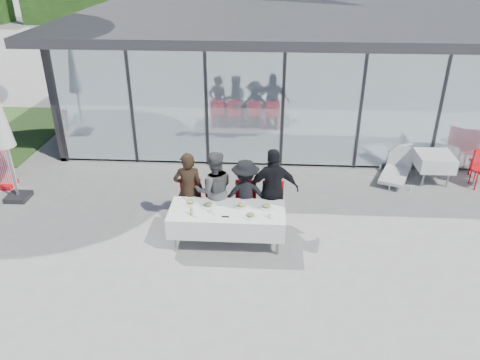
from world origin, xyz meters
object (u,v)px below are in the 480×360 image
diner_chair_a (190,199)px  juice_bottle (192,211)px  dining_table (227,219)px  plate_a (190,202)px  plate_c (242,205)px  diner_b (214,190)px  diner_chair_d (273,202)px  diner_chair_c (246,201)px  diner_c (245,194)px  plate_d (267,207)px  plate_b (208,205)px  lounger (397,169)px  spare_table_right (434,161)px  folded_eyeglasses (225,217)px  plate_extra (250,215)px  diner_d (273,190)px  diner_a (189,190)px  diner_chair_b (215,200)px  spare_chair_a (480,166)px

diner_chair_a → juice_bottle: bearing=-78.8°
dining_table → plate_a: size_ratio=7.83×
plate_c → diner_b: bearing=141.9°
dining_table → diner_chair_d: diner_chair_d is taller
diner_chair_a → diner_chair_c: (1.17, 0.00, 0.00)m
diner_c → diner_chair_a: bearing=-13.5°
diner_chair_a → plate_d: (1.62, -0.61, 0.24)m
plate_b → lounger: plate_b is taller
diner_chair_c → spare_table_right: size_ratio=1.13×
plate_a → spare_table_right: plate_a is taller
diner_c → folded_eyeglasses: size_ratio=10.91×
dining_table → plate_extra: plate_extra is taller
folded_eyeglasses → spare_table_right: (4.90, 3.26, -0.20)m
diner_d → plate_c: diner_d is taller
diner_chair_c → diner_d: diner_d is taller
plate_c → folded_eyeglasses: (-0.29, -0.41, -0.02)m
diner_a → juice_bottle: bearing=94.0°
plate_a → diner_chair_d: bearing=18.2°
diner_chair_a → plate_extra: (1.31, -0.96, 0.24)m
plate_d → lounger: plate_d is taller
diner_chair_d → plate_c: (-0.61, -0.60, 0.24)m
diner_chair_b → juice_bottle: (-0.35, -0.96, 0.29)m
spare_chair_a → juice_bottle: bearing=-155.4°
diner_a → lounger: (4.91, 2.52, -0.57)m
diner_c → plate_extra: diner_c is taller
diner_chair_d → juice_bottle: (-1.55, -0.96, 0.29)m
diner_chair_c → plate_extra: 1.00m
diner_chair_b → diner_chair_d: 1.21m
diner_a → folded_eyeglasses: bearing=124.8°
diner_chair_c → diner_d: bearing=-12.8°
plate_d → juice_bottle: 1.47m
diner_chair_b → spare_table_right: 5.67m
diner_chair_c → plate_b: size_ratio=3.38×
diner_d → spare_table_right: bearing=-155.6°
plate_b → juice_bottle: juice_bottle is taller
diner_c → spare_chair_a: (5.62, 2.20, -0.23)m
diner_b → diner_c: 0.64m
plate_a → spare_chair_a: bearing=21.3°
plate_c → dining_table: bearing=-151.9°
juice_bottle → folded_eyeglasses: bearing=-4.6°
diner_c → spare_chair_a: bearing=-165.8°
diner_chair_b → spare_table_right: size_ratio=1.13×
diner_b → diner_a: bearing=-12.6°
juice_bottle → diner_chair_c: bearing=44.3°
plate_extra → plate_a: bearing=160.8°
diner_c → juice_bottle: bearing=33.0°
diner_chair_c → diner_chair_d: (0.57, 0.00, 0.00)m
diner_chair_c → juice_bottle: 1.40m
diner_chair_b → plate_b: bearing=-96.3°
diner_b → plate_extra: diner_b is taller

